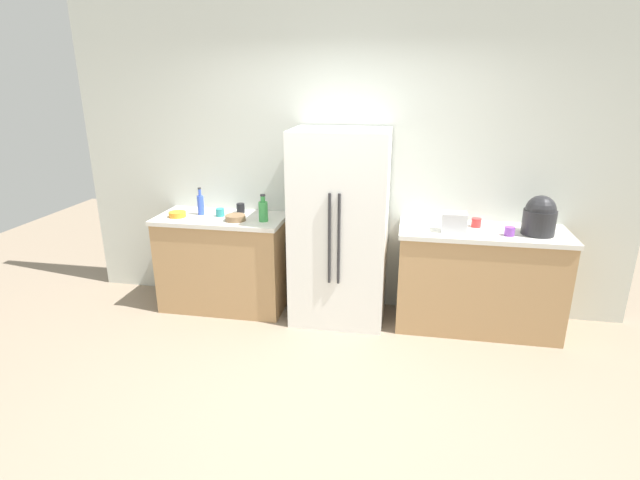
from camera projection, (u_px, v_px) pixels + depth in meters
ground_plane at (309, 407)px, 3.37m from camera, size 10.52×10.52×0.00m
kitchen_back_panel at (346, 157)px, 4.55m from camera, size 5.26×0.10×2.92m
counter_left at (224, 262)px, 4.74m from camera, size 1.21×0.60×0.92m
counter_right at (478, 279)px, 4.33m from camera, size 1.43×0.60×0.92m
refrigerator at (340, 228)px, 4.38m from camera, size 0.84×0.64×1.76m
toaster at (454, 222)px, 4.12m from camera, size 0.21×0.15×0.17m
rice_cooker at (540, 216)px, 4.02m from camera, size 0.27×0.27×0.33m
bottle_a at (263, 210)px, 4.41m from camera, size 0.08×0.08×0.25m
bottle_b at (201, 204)px, 4.62m from camera, size 0.06×0.06×0.26m
cup_a at (510, 231)px, 4.02m from camera, size 0.08×0.08×0.07m
cup_b at (220, 212)px, 4.59m from camera, size 0.08×0.08×0.07m
cup_c at (241, 208)px, 4.71m from camera, size 0.08×0.08×0.09m
cup_d at (476, 223)px, 4.26m from camera, size 0.08×0.08×0.08m
bowl_a at (235, 218)px, 4.45m from camera, size 0.19×0.19×0.05m
bowl_b at (177, 214)px, 4.57m from camera, size 0.16×0.16×0.05m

